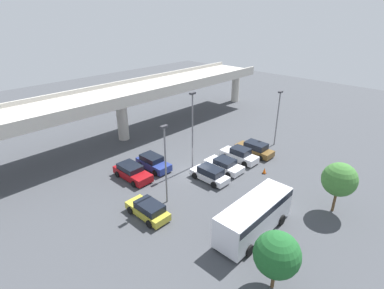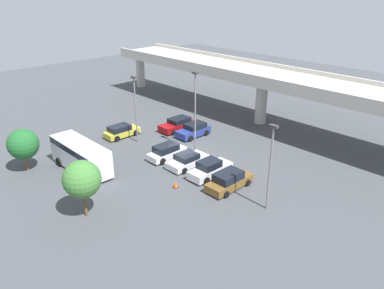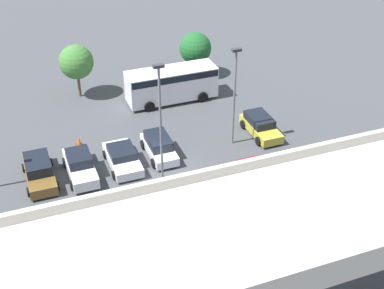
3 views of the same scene
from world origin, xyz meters
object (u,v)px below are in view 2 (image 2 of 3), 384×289
parked_car_6 (229,181)px  parked_car_1 (178,124)px  lamp_post_mid_lot (271,161)px  tree_front_left (23,144)px  traffic_cone (176,184)px  parked_car_5 (210,169)px  parked_car_0 (121,131)px  shuttle_bus (80,154)px  parked_car_3 (167,152)px  parked_car_2 (194,130)px  lamp_post_by_overpass (135,104)px  lamp_post_near_aisle (195,107)px  tree_front_centre (82,179)px  parked_car_4 (187,160)px

parked_car_6 → parked_car_1: bearing=65.7°
lamp_post_mid_lot → tree_front_left: (-20.62, -11.53, -1.55)m
traffic_cone → parked_car_5: bearing=81.0°
parked_car_6 → parked_car_5: bearing=81.8°
parked_car_0 → shuttle_bus: shuttle_bus is taller
parked_car_1 → parked_car_3: (5.47, -6.42, 0.02)m
parked_car_2 → traffic_cone: size_ratio=6.22×
parked_car_1 → lamp_post_by_overpass: lamp_post_by_overpass is taller
lamp_post_near_aisle → tree_front_centre: 15.36m
parked_car_6 → tree_front_centre: (-5.05, -11.61, 2.54)m
parked_car_0 → parked_car_1: bearing=-24.7°
lamp_post_by_overpass → traffic_cone: bearing=-19.2°
parked_car_0 → shuttle_bus: (4.70, -7.85, 1.02)m
parked_car_3 → shuttle_bus: bearing=154.6°
parked_car_4 → parked_car_6: parked_car_6 is taller
lamp_post_near_aisle → lamp_post_mid_lot: 12.84m
parked_car_2 → lamp_post_by_overpass: lamp_post_by_overpass is taller
shuttle_bus → lamp_post_by_overpass: (-2.07, 8.31, 2.83)m
parked_car_3 → lamp_post_mid_lot: bearing=-91.3°
parked_car_1 → tree_front_left: tree_front_left is taller
parked_car_6 → shuttle_bus: size_ratio=0.61×
shuttle_bus → tree_front_centre: bearing=-26.5°
lamp_post_mid_lot → parked_car_6: bearing=175.9°
tree_front_centre → parked_car_6: bearing=66.5°
parked_car_4 → parked_car_6: 5.87m
parked_car_1 → lamp_post_near_aisle: (6.31, -3.04, 4.41)m
parked_car_4 → shuttle_bus: size_ratio=0.57×
parked_car_3 → parked_car_6: (8.73, 0.00, 0.00)m
parked_car_1 → shuttle_bus: (1.73, -14.32, 1.01)m
parked_car_1 → parked_car_3: 8.43m
tree_front_left → traffic_cone: 15.52m
parked_car_4 → lamp_post_near_aisle: 5.81m
parked_car_0 → shuttle_bus: size_ratio=0.55×
parked_car_6 → tree_front_left: size_ratio=1.11×
lamp_post_mid_lot → parked_car_5: bearing=174.3°
lamp_post_by_overpass → traffic_cone: size_ratio=11.13×
parked_car_2 → parked_car_4: parked_car_2 is taller
parked_car_1 → parked_car_2: (2.95, 0.01, 0.03)m
parked_car_0 → lamp_post_by_overpass: bearing=-80.2°
parked_car_4 → lamp_post_mid_lot: lamp_post_mid_lot is taller
parked_car_1 → lamp_post_mid_lot: lamp_post_mid_lot is taller
parked_car_3 → parked_car_6: 8.73m
parked_car_1 → lamp_post_by_overpass: 7.14m
lamp_post_mid_lot → parked_car_0: bearing=179.3°
parked_car_2 → traffic_cone: parked_car_2 is taller
parked_car_0 → lamp_post_near_aisle: bearing=-69.8°
parked_car_2 → lamp_post_near_aisle: 6.31m
parked_car_2 → tree_front_centre: (6.21, -18.03, 2.53)m
parked_car_4 → traffic_cone: parked_car_4 is taller
lamp_post_mid_lot → tree_front_centre: lamp_post_mid_lot is taller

